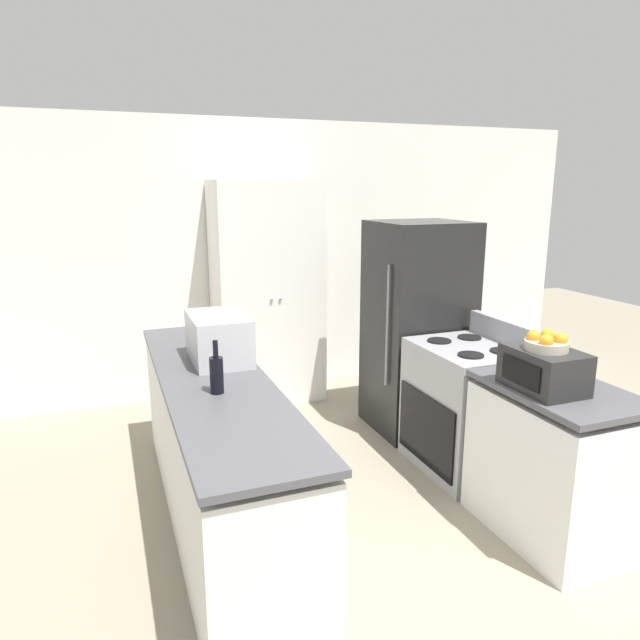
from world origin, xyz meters
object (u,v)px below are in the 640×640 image
at_px(microwave, 219,338).
at_px(wine_bottle, 217,374).
at_px(fruit_bowl, 546,343).
at_px(toaster_oven, 544,370).
at_px(stove, 466,407).
at_px(refrigerator, 417,327).
at_px(pantry_cabinet, 267,293).

relative_size(microwave, wine_bottle, 1.78).
bearing_deg(fruit_bowl, toaster_oven, 58.42).
bearing_deg(stove, refrigerator, 87.07).
height_order(microwave, wine_bottle, microwave).
bearing_deg(pantry_cabinet, microwave, -115.84).
height_order(stove, refrigerator, refrigerator).
bearing_deg(wine_bottle, fruit_bowl, -19.50).
relative_size(wine_bottle, fruit_bowl, 1.28).
height_order(pantry_cabinet, refrigerator, pantry_cabinet).
relative_size(refrigerator, fruit_bowl, 7.51).
bearing_deg(fruit_bowl, refrigerator, 83.56).
xyz_separation_m(pantry_cabinet, fruit_bowl, (0.78, -2.72, 0.16)).
relative_size(stove, refrigerator, 0.62).
bearing_deg(toaster_oven, wine_bottle, 160.71).
bearing_deg(microwave, wine_bottle, -102.67).
bearing_deg(microwave, toaster_oven, -36.87).
height_order(wine_bottle, toaster_oven, wine_bottle).
xyz_separation_m(refrigerator, fruit_bowl, (-0.18, -1.64, 0.32)).
relative_size(pantry_cabinet, toaster_oven, 4.91).
height_order(pantry_cabinet, wine_bottle, pantry_cabinet).
relative_size(toaster_oven, fruit_bowl, 1.82).
xyz_separation_m(refrigerator, toaster_oven, (-0.18, -1.63, 0.16)).
bearing_deg(pantry_cabinet, refrigerator, -48.32).
bearing_deg(toaster_oven, refrigerator, 83.66).
relative_size(stove, wine_bottle, 3.64).
xyz_separation_m(pantry_cabinet, stove, (0.93, -1.86, -0.56)).
xyz_separation_m(toaster_oven, fruit_bowl, (-0.00, -0.01, 0.15)).
bearing_deg(stove, toaster_oven, -99.39).
bearing_deg(microwave, stove, -10.11).
distance_m(stove, toaster_oven, 1.03).
height_order(pantry_cabinet, fruit_bowl, pantry_cabinet).
distance_m(pantry_cabinet, toaster_oven, 2.83).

